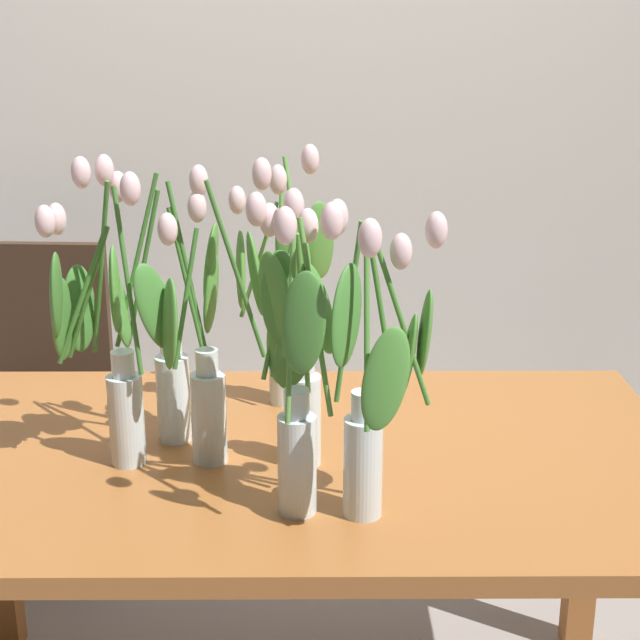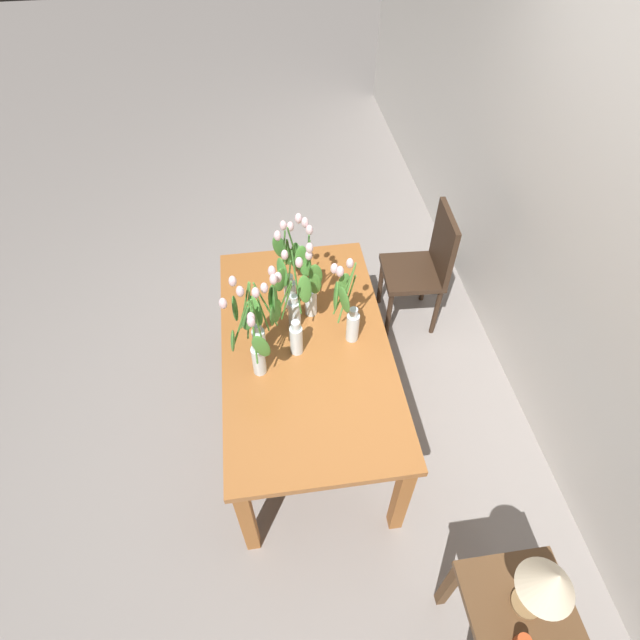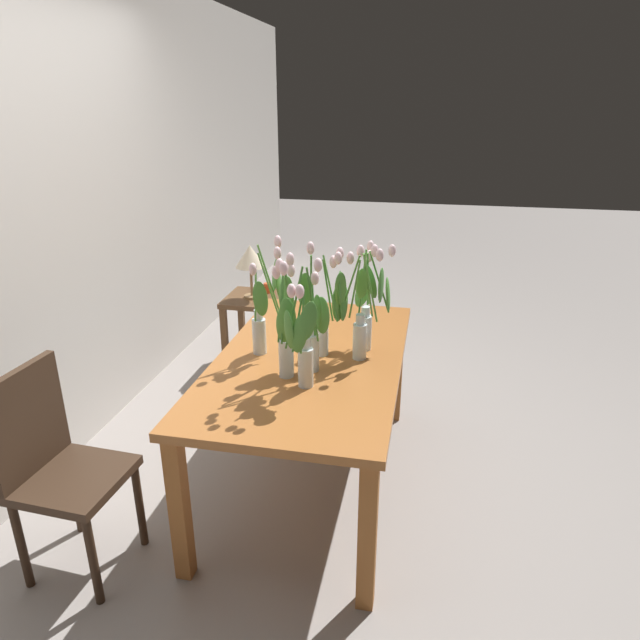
{
  "view_description": "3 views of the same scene",
  "coord_description": "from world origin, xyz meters",
  "px_view_note": "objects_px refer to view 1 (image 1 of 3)",
  "views": [
    {
      "loc": [
        0.06,
        -1.75,
        1.58
      ],
      "look_at": [
        0.07,
        0.03,
        1.0
      ],
      "focal_mm": 53.87,
      "sensor_mm": 36.0,
      "label": 1
    },
    {
      "loc": [
        1.7,
        -0.16,
        2.85
      ],
      "look_at": [
        -0.0,
        0.08,
        0.92
      ],
      "focal_mm": 28.28,
      "sensor_mm": 36.0,
      "label": 2
    },
    {
      "loc": [
        -2.46,
        -0.56,
        1.92
      ],
      "look_at": [
        -0.02,
        -0.06,
        0.95
      ],
      "focal_mm": 31.62,
      "sensor_mm": 36.0,
      "label": 3
    }
  ],
  "objects_px": {
    "tulip_vase_0": "(295,380)",
    "tulip_vase_1": "(211,371)",
    "tulip_vase_3": "(301,382)",
    "tulip_vase_6": "(373,394)",
    "dining_table": "(286,492)",
    "tulip_vase_2": "(107,352)",
    "tulip_vase_4": "(168,332)",
    "dining_chair": "(38,384)",
    "tulip_vase_5": "(283,312)"
  },
  "relations": [
    {
      "from": "tulip_vase_6",
      "to": "dining_chair",
      "type": "distance_m",
      "value": 1.56
    },
    {
      "from": "tulip_vase_4",
      "to": "dining_chair",
      "type": "relative_size",
      "value": 0.63
    },
    {
      "from": "tulip_vase_0",
      "to": "tulip_vase_1",
      "type": "height_order",
      "value": "tulip_vase_1"
    },
    {
      "from": "dining_table",
      "to": "tulip_vase_6",
      "type": "xyz_separation_m",
      "value": [
        0.16,
        -0.26,
        0.32
      ]
    },
    {
      "from": "tulip_vase_1",
      "to": "dining_table",
      "type": "bearing_deg",
      "value": 16.97
    },
    {
      "from": "tulip_vase_6",
      "to": "dining_table",
      "type": "bearing_deg",
      "value": 121.13
    },
    {
      "from": "dining_chair",
      "to": "tulip_vase_4",
      "type": "bearing_deg",
      "value": -58.18
    },
    {
      "from": "dining_chair",
      "to": "tulip_vase_2",
      "type": "bearing_deg",
      "value": -65.81
    },
    {
      "from": "tulip_vase_2",
      "to": "tulip_vase_4",
      "type": "distance_m",
      "value": 0.15
    },
    {
      "from": "tulip_vase_1",
      "to": "tulip_vase_4",
      "type": "height_order",
      "value": "tulip_vase_1"
    },
    {
      "from": "dining_chair",
      "to": "tulip_vase_3",
      "type": "bearing_deg",
      "value": -55.19
    },
    {
      "from": "dining_table",
      "to": "dining_chair",
      "type": "height_order",
      "value": "dining_chair"
    },
    {
      "from": "tulip_vase_2",
      "to": "tulip_vase_1",
      "type": "bearing_deg",
      "value": 2.17
    },
    {
      "from": "tulip_vase_1",
      "to": "tulip_vase_3",
      "type": "relative_size",
      "value": 1.05
    },
    {
      "from": "tulip_vase_6",
      "to": "tulip_vase_2",
      "type": "bearing_deg",
      "value": 156.76
    },
    {
      "from": "tulip_vase_5",
      "to": "tulip_vase_6",
      "type": "xyz_separation_m",
      "value": [
        0.17,
        -0.48,
        0.01
      ]
    },
    {
      "from": "tulip_vase_2",
      "to": "dining_chair",
      "type": "distance_m",
      "value": 1.15
    },
    {
      "from": "dining_table",
      "to": "tulip_vase_0",
      "type": "relative_size",
      "value": 2.92
    },
    {
      "from": "tulip_vase_3",
      "to": "tulip_vase_6",
      "type": "height_order",
      "value": "tulip_vase_3"
    },
    {
      "from": "dining_table",
      "to": "tulip_vase_2",
      "type": "distance_m",
      "value": 0.46
    },
    {
      "from": "tulip_vase_3",
      "to": "dining_table",
      "type": "bearing_deg",
      "value": 98.49
    },
    {
      "from": "tulip_vase_1",
      "to": "tulip_vase_4",
      "type": "relative_size",
      "value": 1.0
    },
    {
      "from": "tulip_vase_1",
      "to": "tulip_vase_2",
      "type": "relative_size",
      "value": 1.0
    },
    {
      "from": "tulip_vase_6",
      "to": "tulip_vase_4",
      "type": "bearing_deg",
      "value": 140.97
    },
    {
      "from": "tulip_vase_2",
      "to": "tulip_vase_5",
      "type": "distance_m",
      "value": 0.42
    },
    {
      "from": "tulip_vase_1",
      "to": "tulip_vase_3",
      "type": "xyz_separation_m",
      "value": [
        0.17,
        -0.19,
        0.05
      ]
    },
    {
      "from": "tulip_vase_4",
      "to": "tulip_vase_6",
      "type": "xyz_separation_m",
      "value": [
        0.39,
        -0.32,
        -0.0
      ]
    },
    {
      "from": "tulip_vase_4",
      "to": "tulip_vase_0",
      "type": "bearing_deg",
      "value": -28.27
    },
    {
      "from": "tulip_vase_6",
      "to": "dining_chair",
      "type": "height_order",
      "value": "tulip_vase_6"
    },
    {
      "from": "tulip_vase_0",
      "to": "tulip_vase_5",
      "type": "distance_m",
      "value": 0.31
    },
    {
      "from": "dining_table",
      "to": "tulip_vase_5",
      "type": "xyz_separation_m",
      "value": [
        -0.01,
        0.22,
        0.31
      ]
    },
    {
      "from": "tulip_vase_4",
      "to": "tulip_vase_2",
      "type": "bearing_deg",
      "value": -133.38
    },
    {
      "from": "tulip_vase_3",
      "to": "tulip_vase_0",
      "type": "bearing_deg",
      "value": 95.23
    },
    {
      "from": "tulip_vase_0",
      "to": "tulip_vase_1",
      "type": "distance_m",
      "value": 0.16
    },
    {
      "from": "tulip_vase_2",
      "to": "tulip_vase_4",
      "type": "xyz_separation_m",
      "value": [
        0.1,
        0.11,
        0.0
      ]
    },
    {
      "from": "dining_table",
      "to": "tulip_vase_2",
      "type": "height_order",
      "value": "tulip_vase_2"
    },
    {
      "from": "tulip_vase_0",
      "to": "tulip_vase_3",
      "type": "xyz_separation_m",
      "value": [
        0.01,
        -0.16,
        0.06
      ]
    },
    {
      "from": "tulip_vase_3",
      "to": "tulip_vase_5",
      "type": "relative_size",
      "value": 0.95
    },
    {
      "from": "dining_table",
      "to": "tulip_vase_6",
      "type": "height_order",
      "value": "tulip_vase_6"
    },
    {
      "from": "tulip_vase_5",
      "to": "dining_chair",
      "type": "xyz_separation_m",
      "value": [
        -0.76,
        0.69,
        -0.44
      ]
    },
    {
      "from": "tulip_vase_0",
      "to": "dining_chair",
      "type": "bearing_deg",
      "value": 128.31
    },
    {
      "from": "dining_table",
      "to": "tulip_vase_5",
      "type": "relative_size",
      "value": 2.72
    },
    {
      "from": "tulip_vase_0",
      "to": "tulip_vase_6",
      "type": "height_order",
      "value": "tulip_vase_6"
    },
    {
      "from": "tulip_vase_0",
      "to": "tulip_vase_2",
      "type": "bearing_deg",
      "value": 175.03
    },
    {
      "from": "tulip_vase_4",
      "to": "dining_chair",
      "type": "bearing_deg",
      "value": 121.82
    },
    {
      "from": "tulip_vase_6",
      "to": "tulip_vase_0",
      "type": "bearing_deg",
      "value": 127.15
    },
    {
      "from": "tulip_vase_3",
      "to": "tulip_vase_1",
      "type": "bearing_deg",
      "value": 131.9
    },
    {
      "from": "tulip_vase_6",
      "to": "tulip_vase_3",
      "type": "bearing_deg",
      "value": 169.42
    },
    {
      "from": "tulip_vase_6",
      "to": "tulip_vase_1",
      "type": "bearing_deg",
      "value": 143.72
    },
    {
      "from": "dining_table",
      "to": "tulip_vase_6",
      "type": "bearing_deg",
      "value": -58.87
    }
  ]
}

